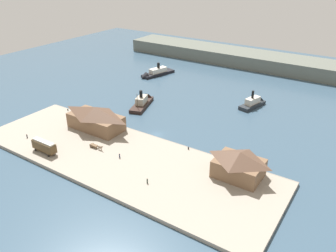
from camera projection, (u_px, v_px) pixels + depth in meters
The scene contains 17 objects.
ground_plane at pixel (157, 134), 132.84m from camera, with size 320.00×320.00×0.00m, color #385166.
quay_promenade at pixel (120, 158), 116.14m from camera, with size 110.00×36.00×1.20m, color #9E9384.
seawall_edge at pixel (152, 137), 129.92m from camera, with size 110.00×0.80×1.00m, color gray.
ferry_shed_east_terminal at pixel (96, 118), 132.60m from camera, with size 22.22×11.20×9.27m.
ferry_shed_central_terminal at pixel (239, 164), 103.67m from camera, with size 14.57×11.44×8.54m.
street_tram at pixel (44, 146), 117.16m from camera, with size 9.87×2.90×4.51m.
horse_cart at pixel (96, 146), 120.29m from camera, with size 5.96×1.34×1.87m.
pedestrian_near_cart at pixel (120, 156), 114.72m from camera, with size 0.43×0.43×1.74m.
pedestrian_walking_west at pixel (27, 136), 127.41m from camera, with size 0.40×0.40×1.61m.
pedestrian_at_waters_edge at pixel (147, 181), 101.89m from camera, with size 0.44×0.44×1.77m.
mooring_post_center_east at pixel (188, 148), 119.95m from camera, with size 0.44×0.44×0.90m, color black.
mooring_post_east at pixel (68, 110), 150.00m from camera, with size 0.44×0.44×0.90m, color black.
mooring_post_center_west at pixel (84, 115), 145.27m from camera, with size 0.44×0.44×0.90m, color black.
ferry_departing_north at pixel (143, 101), 158.95m from camera, with size 11.44×20.96×9.98m.
ferry_mid_harbor at pixel (254, 103), 157.29m from camera, with size 8.48×16.67×9.40m.
ferry_moored_west at pixel (155, 73), 197.23m from camera, with size 11.35×23.56×9.04m.
far_headland at pixel (257, 60), 213.19m from camera, with size 180.00×24.00×8.00m, color #60665B.
Camera 1 is at (68.07, -95.66, 62.36)m, focal length 36.31 mm.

